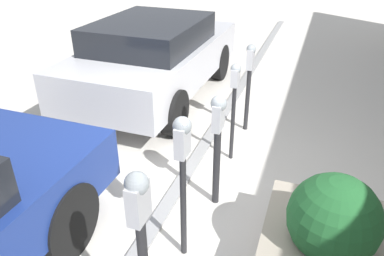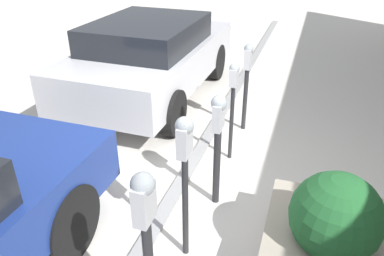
{
  "view_description": "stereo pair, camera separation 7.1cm",
  "coord_description": "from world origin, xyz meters",
  "px_view_note": "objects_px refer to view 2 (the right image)",
  "views": [
    {
      "loc": [
        -3.36,
        -1.3,
        2.83
      ],
      "look_at": [
        0.0,
        -0.11,
        0.9
      ],
      "focal_mm": 35.0,
      "sensor_mm": 36.0,
      "label": 1
    },
    {
      "loc": [
        -3.39,
        -1.23,
        2.83
      ],
      "look_at": [
        0.0,
        -0.11,
        0.9
      ],
      "focal_mm": 35.0,
      "sensor_mm": 36.0,
      "label": 2
    }
  ],
  "objects_px": {
    "parking_meter_second": "(185,158)",
    "parking_meter_middle": "(218,133)",
    "parking_meter_fourth": "(233,92)",
    "parking_meter_farthest": "(247,73)",
    "planter_box": "(329,243)",
    "parking_meter_nearest": "(147,238)",
    "parked_car_middle": "(152,56)"
  },
  "relations": [
    {
      "from": "parking_meter_nearest",
      "to": "parking_meter_middle",
      "type": "bearing_deg",
      "value": -0.21
    },
    {
      "from": "parking_meter_second",
      "to": "parked_car_middle",
      "type": "height_order",
      "value": "parking_meter_second"
    },
    {
      "from": "parking_meter_fourth",
      "to": "parking_meter_farthest",
      "type": "xyz_separation_m",
      "value": [
        0.89,
        -0.01,
        -0.05
      ]
    },
    {
      "from": "parking_meter_middle",
      "to": "parking_meter_fourth",
      "type": "relative_size",
      "value": 0.99
    },
    {
      "from": "parking_meter_middle",
      "to": "parking_meter_farthest",
      "type": "distance_m",
      "value": 1.86
    },
    {
      "from": "parking_meter_nearest",
      "to": "parked_car_middle",
      "type": "relative_size",
      "value": 0.39
    },
    {
      "from": "parking_meter_nearest",
      "to": "parking_meter_farthest",
      "type": "relative_size",
      "value": 1.17
    },
    {
      "from": "parking_meter_farthest",
      "to": "parking_meter_nearest",
      "type": "bearing_deg",
      "value": -179.36
    },
    {
      "from": "parking_meter_nearest",
      "to": "parking_meter_middle",
      "type": "relative_size",
      "value": 1.19
    },
    {
      "from": "parking_meter_second",
      "to": "planter_box",
      "type": "relative_size",
      "value": 1.01
    },
    {
      "from": "parking_meter_fourth",
      "to": "parked_car_middle",
      "type": "height_order",
      "value": "parked_car_middle"
    },
    {
      "from": "parking_meter_second",
      "to": "parking_meter_middle",
      "type": "bearing_deg",
      "value": -5.1
    },
    {
      "from": "parking_meter_farthest",
      "to": "planter_box",
      "type": "distance_m",
      "value": 2.91
    },
    {
      "from": "parking_meter_nearest",
      "to": "parking_meter_second",
      "type": "bearing_deg",
      "value": 4.22
    },
    {
      "from": "parking_meter_middle",
      "to": "parked_car_middle",
      "type": "bearing_deg",
      "value": 36.41
    },
    {
      "from": "parking_meter_second",
      "to": "planter_box",
      "type": "distance_m",
      "value": 1.46
    },
    {
      "from": "parking_meter_fourth",
      "to": "planter_box",
      "type": "height_order",
      "value": "parking_meter_fourth"
    },
    {
      "from": "parking_meter_second",
      "to": "parked_car_middle",
      "type": "distance_m",
      "value": 3.88
    },
    {
      "from": "parking_meter_fourth",
      "to": "parked_car_middle",
      "type": "bearing_deg",
      "value": 48.84
    },
    {
      "from": "parking_meter_fourth",
      "to": "parking_meter_farthest",
      "type": "distance_m",
      "value": 0.89
    },
    {
      "from": "parking_meter_nearest",
      "to": "planter_box",
      "type": "distance_m",
      "value": 1.74
    },
    {
      "from": "parking_meter_middle",
      "to": "parking_meter_second",
      "type": "bearing_deg",
      "value": 174.9
    },
    {
      "from": "parking_meter_farthest",
      "to": "planter_box",
      "type": "bearing_deg",
      "value": -154.11
    },
    {
      "from": "parking_meter_farthest",
      "to": "parked_car_middle",
      "type": "relative_size",
      "value": 0.33
    },
    {
      "from": "parking_meter_middle",
      "to": "planter_box",
      "type": "height_order",
      "value": "parking_meter_middle"
    },
    {
      "from": "parking_meter_nearest",
      "to": "planter_box",
      "type": "relative_size",
      "value": 1.08
    },
    {
      "from": "parking_meter_middle",
      "to": "parking_meter_fourth",
      "type": "height_order",
      "value": "parking_meter_fourth"
    },
    {
      "from": "parking_meter_second",
      "to": "parking_meter_middle",
      "type": "relative_size",
      "value": 1.11
    },
    {
      "from": "parking_meter_middle",
      "to": "parking_meter_fourth",
      "type": "distance_m",
      "value": 0.97
    },
    {
      "from": "parking_meter_middle",
      "to": "parking_meter_farthest",
      "type": "height_order",
      "value": "parking_meter_farthest"
    },
    {
      "from": "parking_meter_second",
      "to": "planter_box",
      "type": "bearing_deg",
      "value": -84.79
    },
    {
      "from": "parking_meter_nearest",
      "to": "parked_car_middle",
      "type": "bearing_deg",
      "value": 23.51
    }
  ]
}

